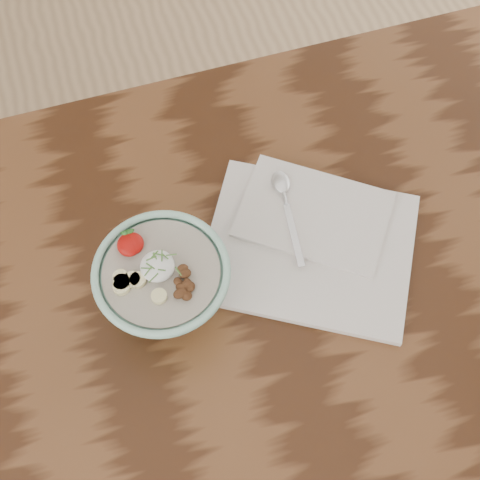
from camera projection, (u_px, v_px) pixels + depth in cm
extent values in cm
cube|color=#381D0E|center=(133.00, 364.00, 90.27)|extent=(160.00, 90.00, 4.00)
cylinder|color=#4C2D19|center=(433.00, 167.00, 149.57)|extent=(7.00, 7.00, 71.00)
cylinder|color=#9DD3BE|center=(168.00, 299.00, 91.87)|extent=(7.76, 7.76, 1.11)
torus|color=#9DD3BE|center=(161.00, 272.00, 83.83)|extent=(17.65, 17.65, 1.02)
cylinder|color=#BEAF9D|center=(161.00, 273.00, 84.32)|extent=(14.97, 14.97, 0.92)
ellipsoid|color=white|center=(158.00, 266.00, 83.34)|extent=(4.40, 4.40, 2.42)
ellipsoid|color=#A60B07|center=(133.00, 243.00, 84.86)|extent=(2.88, 3.17, 1.59)
cone|color=#286623|center=(130.00, 234.00, 85.16)|extent=(1.40, 1.03, 1.52)
ellipsoid|color=#A60B07|center=(129.00, 245.00, 84.72)|extent=(3.00, 3.30, 1.65)
cone|color=#286623|center=(126.00, 235.00, 85.05)|extent=(1.40, 1.03, 1.52)
cylinder|color=beige|center=(159.00, 296.00, 81.95)|extent=(1.99, 1.99, 0.70)
cylinder|color=beige|center=(132.00, 280.00, 82.98)|extent=(2.10, 2.10, 0.70)
cylinder|color=beige|center=(121.00, 277.00, 83.14)|extent=(1.93, 1.93, 0.70)
cylinder|color=beige|center=(138.00, 280.00, 82.97)|extent=(2.07, 2.07, 0.70)
cylinder|color=beige|center=(122.00, 282.00, 82.80)|extent=(2.20, 2.20, 0.70)
cylinder|color=beige|center=(121.00, 287.00, 82.53)|extent=(2.14, 2.14, 0.70)
ellipsoid|color=#532C18|center=(180.00, 293.00, 81.88)|extent=(1.97, 1.58, 1.13)
ellipsoid|color=#532C18|center=(187.00, 285.00, 82.44)|extent=(1.90, 1.62, 0.95)
ellipsoid|color=#532C18|center=(184.00, 285.00, 82.65)|extent=(0.98, 1.19, 0.77)
ellipsoid|color=#532C18|center=(188.00, 284.00, 82.61)|extent=(1.12, 1.52, 0.83)
ellipsoid|color=#532C18|center=(183.00, 268.00, 83.56)|extent=(1.53, 1.28, 0.81)
ellipsoid|color=#532C18|center=(185.00, 274.00, 83.20)|extent=(1.70, 1.43, 1.09)
ellipsoid|color=#532C18|center=(187.00, 296.00, 81.89)|extent=(1.63, 1.58, 1.01)
ellipsoid|color=#532C18|center=(181.00, 287.00, 82.37)|extent=(1.86, 1.74, 0.84)
ellipsoid|color=#532C18|center=(190.00, 287.00, 82.45)|extent=(2.02, 2.03, 0.84)
ellipsoid|color=#532C18|center=(178.00, 282.00, 82.84)|extent=(1.36, 1.45, 0.87)
cylinder|color=#497631|center=(178.00, 271.00, 81.75)|extent=(0.57, 1.38, 0.23)
cylinder|color=#497631|center=(150.00, 266.00, 82.07)|extent=(0.94, 1.17, 0.23)
cylinder|color=#497631|center=(154.00, 255.00, 82.79)|extent=(1.21, 0.87, 0.23)
cylinder|color=#497631|center=(162.00, 270.00, 81.82)|extent=(0.95, 0.59, 0.21)
cylinder|color=#497631|center=(155.00, 256.00, 82.68)|extent=(0.41, 1.02, 0.21)
cylinder|color=#497631|center=(146.00, 268.00, 81.93)|extent=(1.31, 0.65, 0.23)
cylinder|color=#497631|center=(159.00, 254.00, 82.81)|extent=(1.31, 0.94, 0.23)
cylinder|color=#497631|center=(151.00, 258.00, 82.55)|extent=(1.40, 0.32, 0.23)
cylinder|color=#497631|center=(153.00, 278.00, 81.34)|extent=(1.47, 0.98, 0.24)
cylinder|color=#497631|center=(162.00, 256.00, 82.72)|extent=(0.59, 1.58, 0.23)
cylinder|color=#497631|center=(148.00, 272.00, 81.72)|extent=(1.13, 1.01, 0.23)
cylinder|color=#497631|center=(165.00, 256.00, 82.69)|extent=(0.73, 1.07, 0.22)
cylinder|color=#497631|center=(171.00, 255.00, 82.78)|extent=(1.34, 0.42, 0.23)
cube|color=silver|center=(309.00, 247.00, 95.54)|extent=(36.80, 34.77, 1.11)
cube|color=silver|center=(314.00, 214.00, 97.00)|extent=(25.65, 24.18, 0.67)
cube|color=silver|center=(294.00, 235.00, 94.88)|extent=(2.16, 10.19, 0.31)
cylinder|color=silver|center=(284.00, 197.00, 97.63)|extent=(0.93, 2.70, 0.62)
ellipsoid|color=silver|center=(281.00, 182.00, 98.68)|extent=(3.16, 4.34, 0.84)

